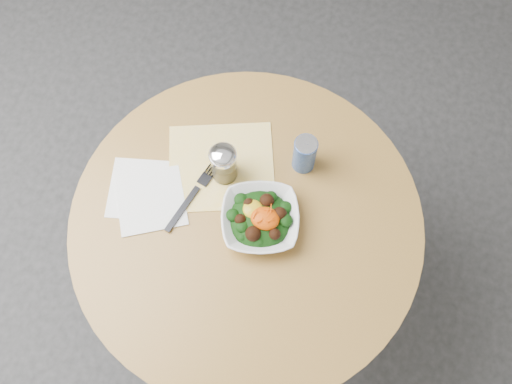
% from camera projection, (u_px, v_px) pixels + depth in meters
% --- Properties ---
extents(ground, '(6.00, 6.00, 0.00)m').
position_uv_depth(ground, '(249.00, 290.00, 2.13)').
color(ground, '#29292B').
rests_on(ground, ground).
extents(table, '(0.90, 0.90, 0.75)m').
position_uv_depth(table, '(247.00, 244.00, 1.62)').
color(table, black).
rests_on(table, ground).
extents(cloth_napkin, '(0.34, 0.32, 0.00)m').
position_uv_depth(cloth_napkin, '(221.00, 166.00, 1.50)').
color(cloth_napkin, '#EEB40C').
rests_on(cloth_napkin, table).
extents(paper_napkins, '(0.24, 0.24, 0.00)m').
position_uv_depth(paper_napkins, '(147.00, 195.00, 1.47)').
color(paper_napkins, white).
rests_on(paper_napkins, table).
extents(salad_bowl, '(0.24, 0.24, 0.07)m').
position_uv_depth(salad_bowl, '(260.00, 219.00, 1.41)').
color(salad_bowl, white).
rests_on(salad_bowl, table).
extents(fork, '(0.09, 0.22, 0.00)m').
position_uv_depth(fork, '(194.00, 194.00, 1.46)').
color(fork, black).
rests_on(fork, table).
extents(spice_shaker, '(0.07, 0.07, 0.13)m').
position_uv_depth(spice_shaker, '(224.00, 164.00, 1.43)').
color(spice_shaker, silver).
rests_on(spice_shaker, table).
extents(beverage_can, '(0.06, 0.06, 0.12)m').
position_uv_depth(beverage_can, '(305.00, 154.00, 1.45)').
color(beverage_can, navy).
rests_on(beverage_can, table).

